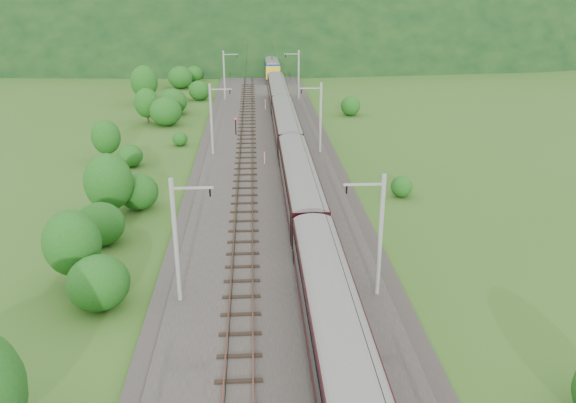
{
  "coord_description": "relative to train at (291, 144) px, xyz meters",
  "views": [
    {
      "loc": [
        -1.32,
        -30.71,
        18.81
      ],
      "look_at": [
        1.18,
        10.49,
        2.6
      ],
      "focal_mm": 35.0,
      "sensor_mm": 36.0,
      "label": 1
    }
  ],
  "objects": [
    {
      "name": "ground",
      "position": [
        -2.4,
        -24.84,
        -3.31
      ],
      "size": [
        600.0,
        600.0,
        0.0
      ],
      "primitive_type": "plane",
      "color": "#32581B",
      "rests_on": "ground"
    },
    {
      "name": "overhead_wires",
      "position": [
        -2.4,
        -14.84,
        3.79
      ],
      "size": [
        4.83,
        198.0,
        0.03
      ],
      "color": "black",
      "rests_on": "ground"
    },
    {
      "name": "hazard_post_far",
      "position": [
        -1.98,
        31.04,
        -2.27
      ],
      "size": [
        0.16,
        0.16,
        1.47
      ],
      "primitive_type": "cylinder",
      "color": "red",
      "rests_on": "railbed"
    },
    {
      "name": "mountain_main",
      "position": [
        -2.4,
        235.16,
        -3.31
      ],
      "size": [
        504.0,
        360.0,
        244.0
      ],
      "primitive_type": "ellipsoid",
      "color": "black",
      "rests_on": "ground"
    },
    {
      "name": "signal",
      "position": [
        -6.18,
        15.71,
        -1.72
      ],
      "size": [
        0.24,
        0.24,
        2.19
      ],
      "color": "black",
      "rests_on": "railbed"
    },
    {
      "name": "catenary_right",
      "position": [
        3.72,
        7.16,
        1.19
      ],
      "size": [
        2.54,
        192.28,
        8.0
      ],
      "color": "gray",
      "rests_on": "railbed"
    },
    {
      "name": "vegetation_right",
      "position": [
        10.44,
        -27.44,
        -1.88
      ],
      "size": [
        7.34,
        96.25,
        3.22
      ],
      "color": "#185316",
      "rests_on": "ground"
    },
    {
      "name": "track_right",
      "position": [
        0.0,
        -14.84,
        -2.94
      ],
      "size": [
        2.4,
        220.0,
        0.27
      ],
      "color": "brown",
      "rests_on": "railbed"
    },
    {
      "name": "hazard_post_near",
      "position": [
        -2.73,
        2.97,
        -2.34
      ],
      "size": [
        0.14,
        0.14,
        1.33
      ],
      "primitive_type": "cylinder",
      "color": "red",
      "rests_on": "railbed"
    },
    {
      "name": "track_left",
      "position": [
        -4.8,
        -14.84,
        -2.94
      ],
      "size": [
        2.4,
        220.0,
        0.27
      ],
      "color": "brown",
      "rests_on": "railbed"
    },
    {
      "name": "catenary_left",
      "position": [
        -8.52,
        7.16,
        1.19
      ],
      "size": [
        2.54,
        192.28,
        8.0
      ],
      "color": "gray",
      "rests_on": "railbed"
    },
    {
      "name": "vegetation_left",
      "position": [
        -16.47,
        3.98,
        -0.84
      ],
      "size": [
        12.74,
        146.28,
        6.83
      ],
      "color": "#185316",
      "rests_on": "ground"
    },
    {
      "name": "mountain_ridge",
      "position": [
        -122.4,
        275.16,
        -3.31
      ],
      "size": [
        336.0,
        280.0,
        132.0
      ],
      "primitive_type": "ellipsoid",
      "color": "black",
      "rests_on": "ground"
    },
    {
      "name": "railbed",
      "position": [
        -2.4,
        -14.84,
        -3.16
      ],
      "size": [
        14.0,
        220.0,
        0.3
      ],
      "primitive_type": "cube",
      "color": "#38332D",
      "rests_on": "ground"
    },
    {
      "name": "train",
      "position": [
        0.0,
        0.0,
        0.0
      ],
      "size": [
        2.76,
        132.24,
        4.79
      ],
      "color": "black",
      "rests_on": "ground"
    }
  ]
}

